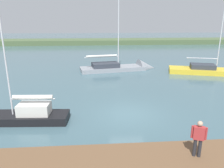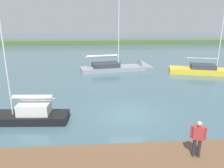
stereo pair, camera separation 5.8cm
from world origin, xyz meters
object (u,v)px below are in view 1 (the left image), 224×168
at_px(sailboat_mid_channel, 222,73).
at_px(person_on_dock, 199,137).
at_px(sailboat_far_right, 12,119).
at_px(sailboat_inner_slip, 125,69).

bearing_deg(sailboat_mid_channel, person_on_dock, -106.94).
xyz_separation_m(sailboat_mid_channel, sailboat_far_right, (20.07, 10.97, -0.03)).
bearing_deg(sailboat_far_right, sailboat_inner_slip, -119.00).
distance_m(sailboat_inner_slip, sailboat_far_right, 16.84).
height_order(sailboat_inner_slip, sailboat_far_right, sailboat_inner_slip).
bearing_deg(person_on_dock, sailboat_far_right, 83.69).
distance_m(sailboat_far_right, person_on_dock, 10.81).
relative_size(sailboat_inner_slip, sailboat_far_right, 1.39).
relative_size(sailboat_mid_channel, person_on_dock, 6.95).
bearing_deg(sailboat_mid_channel, sailboat_inner_slip, -179.85).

